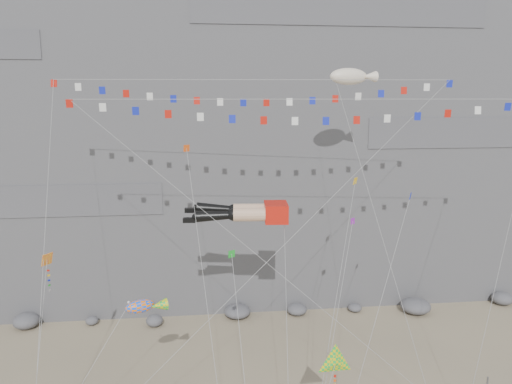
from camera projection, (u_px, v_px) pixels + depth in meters
cliff at (226, 67)px, 59.36m from camera, size 80.00×28.00×50.00m
talus_boulders at (237, 312)px, 49.33m from camera, size 60.00×3.00×1.20m
legs_kite at (247, 212)px, 36.99m from camera, size 7.81×16.15×19.55m
flag_banner_upper at (255, 80)px, 36.93m from camera, size 29.35×14.07×29.54m
flag_banner_lower at (311, 100)px, 33.90m from camera, size 32.19×6.96×24.20m
harlequin_kite at (47, 260)px, 32.00m from camera, size 1.72×7.34×12.92m
fish_windsock at (140, 307)px, 32.31m from camera, size 7.99×6.11×11.39m
delta_kite at (335, 363)px, 28.73m from camera, size 4.60×4.49×8.51m
blimp_windsock at (349, 77)px, 39.50m from camera, size 5.35×13.96×26.53m
small_kite_a at (187, 154)px, 35.83m from camera, size 2.88×12.73×21.66m
small_kite_b at (352, 225)px, 37.34m from camera, size 6.17×11.72×17.45m
small_kite_c at (232, 258)px, 32.63m from camera, size 1.26×10.58×15.10m
small_kite_d at (355, 186)px, 37.70m from camera, size 7.72×15.44×22.31m
small_kite_e at (409, 202)px, 34.70m from camera, size 8.20×9.20×18.63m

